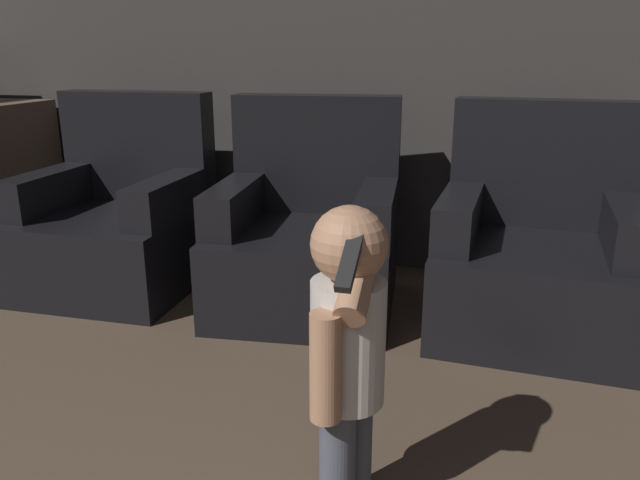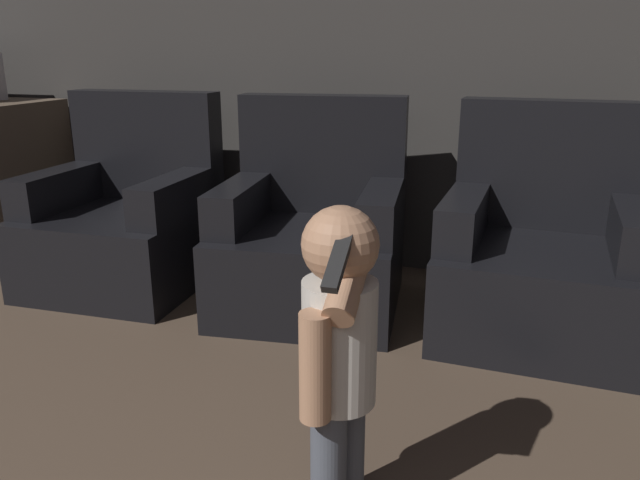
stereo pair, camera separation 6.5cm
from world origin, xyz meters
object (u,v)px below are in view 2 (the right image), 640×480
at_px(armchair_right, 541,258).
at_px(person_toddler, 339,344).
at_px(armchair_left, 126,222).
at_px(armchair_middle, 313,238).

relative_size(armchair_right, person_toddler, 1.15).
height_order(armchair_left, armchair_right, same).
height_order(armchair_middle, armchair_right, same).
xyz_separation_m(armchair_left, person_toddler, (1.55, -1.40, 0.18)).
distance_m(armchair_middle, armchair_right, 1.06).
bearing_deg(armchair_right, armchair_middle, -176.42).
relative_size(armchair_left, armchair_right, 1.00).
relative_size(armchair_middle, armchair_right, 1.00).
bearing_deg(person_toddler, armchair_middle, -146.27).
bearing_deg(armchair_left, armchair_right, -0.79).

